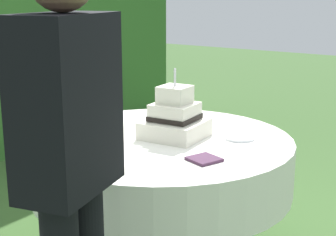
% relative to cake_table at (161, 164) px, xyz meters
% --- Properties ---
extents(cake_table, '(1.29, 1.29, 0.76)m').
position_rel_cake_table_xyz_m(cake_table, '(0.00, 0.00, 0.00)').
color(cake_table, '#4C4C51').
rests_on(cake_table, ground_plane).
extents(wedding_cake, '(0.31, 0.31, 0.34)m').
position_rel_cake_table_xyz_m(wedding_cake, '(0.06, -0.04, 0.23)').
color(wedding_cake, silver).
rests_on(wedding_cake, cake_table).
extents(serving_plate_near, '(0.13, 0.13, 0.01)m').
position_rel_cake_table_xyz_m(serving_plate_near, '(0.42, 0.26, 0.14)').
color(serving_plate_near, white).
rests_on(serving_plate_near, cake_table).
extents(serving_plate_far, '(0.15, 0.15, 0.01)m').
position_rel_cake_table_xyz_m(serving_plate_far, '(0.21, -0.32, 0.14)').
color(serving_plate_far, white).
rests_on(serving_plate_far, cake_table).
extents(napkin_stack, '(0.15, 0.15, 0.01)m').
position_rel_cake_table_xyz_m(napkin_stack, '(-0.17, -0.35, 0.14)').
color(napkin_stack, '#4C2D47').
rests_on(napkin_stack, cake_table).
extents(standing_person, '(0.40, 0.28, 1.60)m').
position_rel_cake_table_xyz_m(standing_person, '(-0.88, -0.30, 0.30)').
color(standing_person, black).
rests_on(standing_person, ground_plane).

